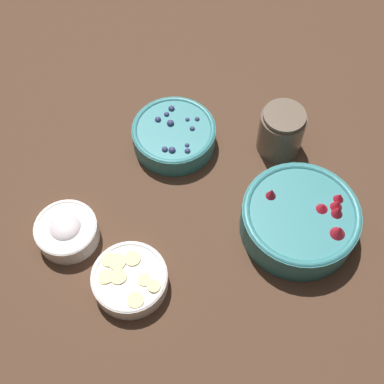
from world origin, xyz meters
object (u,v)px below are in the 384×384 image
bowl_blueberries (174,134)px  jar_chocolate (281,132)px  bowl_cream (67,231)px  bowl_strawberries (300,219)px  bowl_bananas (130,279)px

bowl_blueberries → jar_chocolate: 0.23m
bowl_blueberries → bowl_cream: 0.31m
bowl_blueberries → bowl_cream: size_ratio=1.48×
bowl_blueberries → bowl_strawberries: bearing=-66.5°
bowl_bananas → bowl_cream: (-0.07, 0.15, 0.00)m
bowl_blueberries → bowl_cream: (-0.29, -0.12, -0.00)m
bowl_bananas → jar_chocolate: jar_chocolate is taller
bowl_cream → bowl_blueberries: bearing=22.6°
jar_chocolate → bowl_strawberries: bearing=-110.1°
bowl_blueberries → jar_chocolate: bearing=-27.9°
bowl_cream → bowl_bananas: bearing=-63.6°
bowl_blueberries → jar_chocolate: (0.20, -0.11, 0.02)m
bowl_strawberries → jar_chocolate: size_ratio=2.13×
bowl_cream → jar_chocolate: jar_chocolate is taller
bowl_blueberries → bowl_cream: bowl_blueberries is taller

